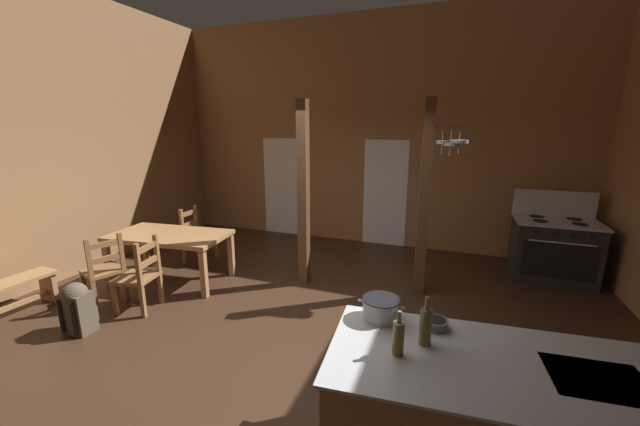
# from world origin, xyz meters

# --- Properties ---
(ground_plane) EXTENTS (8.56, 7.90, 0.10)m
(ground_plane) POSITION_xyz_m (0.00, 0.00, -0.05)
(ground_plane) COLOR #382316
(wall_back) EXTENTS (8.56, 0.14, 4.31)m
(wall_back) POSITION_xyz_m (0.00, 3.62, 2.15)
(wall_back) COLOR #93663F
(wall_back) RESTS_ON ground_plane
(wall_left) EXTENTS (0.14, 7.90, 4.31)m
(wall_left) POSITION_xyz_m (-3.95, 0.00, 2.15)
(wall_left) COLOR #93663F
(wall_left) RESTS_ON ground_plane
(glazed_door_back_left) EXTENTS (1.00, 0.01, 2.05)m
(glazed_door_back_left) POSITION_xyz_m (-1.75, 3.55, 1.02)
(glazed_door_back_left) COLOR white
(glazed_door_back_left) RESTS_ON ground_plane
(glazed_panel_back_right) EXTENTS (0.84, 0.01, 2.05)m
(glazed_panel_back_right) POSITION_xyz_m (0.39, 3.55, 1.02)
(glazed_panel_back_right) COLOR white
(glazed_panel_back_right) RESTS_ON ground_plane
(stove_range) EXTENTS (1.14, 0.83, 1.32)m
(stove_range) POSITION_xyz_m (3.12, 2.77, 0.48)
(stove_range) COLOR black
(stove_range) RESTS_ON ground_plane
(support_post_with_pot_rack) EXTENTS (0.58, 0.26, 2.66)m
(support_post_with_pot_rack) POSITION_xyz_m (1.30, 1.56, 1.43)
(support_post_with_pot_rack) COLOR brown
(support_post_with_pot_rack) RESTS_ON ground_plane
(support_post_center) EXTENTS (0.14, 0.14, 2.66)m
(support_post_center) POSITION_xyz_m (-0.37, 1.31, 1.33)
(support_post_center) COLOR brown
(support_post_center) RESTS_ON ground_plane
(dining_table) EXTENTS (1.79, 1.08, 0.74)m
(dining_table) POSITION_xyz_m (-2.29, 0.69, 0.65)
(dining_table) COLOR #9E7044
(dining_table) RESTS_ON ground_plane
(ladderback_chair_near_window) EXTENTS (0.45, 0.45, 0.95)m
(ladderback_chair_near_window) POSITION_xyz_m (-2.47, 1.50, 0.45)
(ladderback_chair_near_window) COLOR brown
(ladderback_chair_near_window) RESTS_ON ground_plane
(ladderback_chair_by_post) EXTENTS (0.57, 0.57, 0.95)m
(ladderback_chair_by_post) POSITION_xyz_m (-2.59, -0.19, 0.45)
(ladderback_chair_by_post) COLOR brown
(ladderback_chair_by_post) RESTS_ON ground_plane
(ladderback_chair_at_table_end) EXTENTS (0.52, 0.52, 0.95)m
(ladderback_chair_at_table_end) POSITION_xyz_m (-2.00, -0.17, 0.45)
(ladderback_chair_at_table_end) COLOR brown
(ladderback_chair_at_table_end) RESTS_ON ground_plane
(backpack) EXTENTS (0.33, 0.32, 0.60)m
(backpack) POSITION_xyz_m (-2.26, -0.83, 0.31)
(backpack) COLOR #4C4233
(backpack) RESTS_ON ground_plane
(stockpot_on_counter) EXTENTS (0.35, 0.28, 0.16)m
(stockpot_on_counter) POSITION_xyz_m (1.19, -0.90, 0.98)
(stockpot_on_counter) COLOR #B7BABF
(stockpot_on_counter) RESTS_ON kitchen_island
(mixing_bowl_on_counter) EXTENTS (0.18, 0.18, 0.06)m
(mixing_bowl_on_counter) POSITION_xyz_m (1.58, -0.89, 0.93)
(mixing_bowl_on_counter) COLOR slate
(mixing_bowl_on_counter) RESTS_ON kitchen_island
(bottle_tall_on_counter) EXTENTS (0.07, 0.07, 0.30)m
(bottle_tall_on_counter) POSITION_xyz_m (1.38, -1.30, 1.01)
(bottle_tall_on_counter) COLOR brown
(bottle_tall_on_counter) RESTS_ON kitchen_island
(bottle_short_on_counter) EXTENTS (0.08, 0.08, 0.34)m
(bottle_short_on_counter) POSITION_xyz_m (1.53, -1.13, 1.03)
(bottle_short_on_counter) COLOR brown
(bottle_short_on_counter) RESTS_ON kitchen_island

